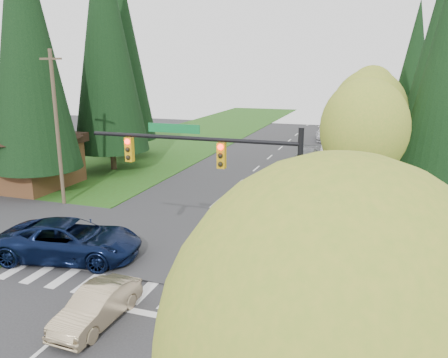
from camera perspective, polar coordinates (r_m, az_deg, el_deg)
The scene contains 30 objects.
ground at distance 17.01m, azimuth -19.91°, elevation -17.97°, with size 120.00×120.00×0.00m, color #28282B.
grass_east at distance 32.41m, azimuth 24.03°, elevation -2.76°, with size 14.00×110.00×0.06m, color #294612.
grass_west at distance 39.30m, azimuth -16.95°, elevation 0.71°, with size 14.00×110.00×0.06m, color #294612.
cross_street at distance 23.01m, azimuth -7.48°, elevation -8.44°, with size 120.00×8.00×0.10m, color #28282B.
sidewalk_east at distance 34.24m, azimuth 13.58°, elevation -0.97°, with size 1.80×80.00×0.13m, color gray.
curb_east at distance 34.32m, azimuth 12.17°, elevation -0.86°, with size 0.20×80.00×0.13m, color gray.
stone_wall_north at distance 41.87m, azimuth 16.95°, elevation 1.96°, with size 0.70×40.00×0.70m, color #4C4438.
traffic_signal at distance 16.77m, azimuth 0.22°, elevation 0.99°, with size 8.70×0.37×6.80m.
brown_building at distance 36.18m, azimuth -24.47°, elevation 3.94°, with size 8.40×8.40×5.40m.
utility_pole at distance 30.06m, azimuth -20.97°, elevation 6.28°, with size 1.60×0.24×10.00m.
decid_tree_0 at distance 25.20m, azimuth 17.83°, elevation 6.21°, with size 4.80×4.80×8.37m.
decid_tree_1 at distance 32.14m, azimuth 18.31°, elevation 8.14°, with size 5.20×5.20×8.80m.
decid_tree_2 at distance 39.10m, azimuth 18.18°, elevation 9.32°, with size 5.00×5.00×8.82m.
decid_tree_3 at distance 46.10m, azimuth 18.42°, elevation 9.63°, with size 5.00×5.00×8.55m.
decid_tree_4 at distance 53.07m, azimuth 18.66°, elevation 10.56°, with size 5.40×5.40×9.18m.
decid_tree_5 at distance 60.09m, azimuth 18.48°, elevation 10.42°, with size 4.80×4.80×8.30m.
decid_tree_6 at distance 67.06m, azimuth 18.65°, elevation 11.02°, with size 5.20×5.20×8.86m.
conifer_w_a at distance 33.69m, azimuth -24.44°, elevation 16.39°, with size 6.12×6.12×19.80m.
conifer_w_b at distance 38.63m, azimuth -23.55°, elevation 14.56°, with size 5.44×5.44×17.80m.
conifer_w_c at distance 39.46m, azimuth -15.20°, elevation 17.38°, with size 6.46×6.46×20.80m.
conifer_w_e at distance 45.55m, azimuth -13.00°, elevation 15.77°, with size 5.78×5.78×18.80m.
conifer_e_b at distance 45.37m, azimuth 26.53°, elevation 15.32°, with size 6.12×6.12×19.80m.
conifer_e_c at distance 59.16m, azimuth 23.63°, elevation 13.57°, with size 5.10×5.10×16.80m.
sedan_champagne at distance 16.75m, azimuth -16.26°, elevation -15.63°, with size 1.37×3.93×1.30m, color tan.
suv_navy at distance 22.12m, azimuth -19.43°, elevation -7.53°, with size 3.08×6.68×1.86m, color black.
parked_car_a at distance 31.54m, azimuth 10.82°, elevation -0.95°, with size 1.63×4.04×1.38m, color #ACADB1.
parked_car_b at distance 41.09m, azimuth 10.81°, elevation 2.73°, with size 2.20×5.42×1.57m, color slate.
parked_car_c at distance 46.92m, azimuth 13.55°, elevation 3.92°, with size 1.51×4.33×1.43m, color silver.
parked_car_d at distance 54.03m, azimuth 14.28°, elevation 5.28°, with size 1.85×4.61×1.57m, color silver.
parked_car_e at distance 56.42m, azimuth 13.05°, elevation 5.70°, with size 2.16×5.32×1.54m, color silver.
Camera 1 is at (9.51, -10.99, 8.85)m, focal length 35.00 mm.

